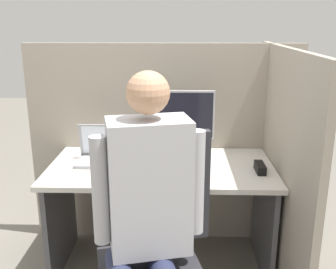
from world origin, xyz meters
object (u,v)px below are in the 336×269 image
object	(u,v)px
person	(146,213)
monitor	(179,119)
stapler	(260,168)
carrot_toy	(205,176)
paper_box	(179,151)
laptop	(104,155)
office_chair	(157,245)

from	to	relation	value
person	monitor	bearing A→B (deg)	81.88
monitor	stapler	xyz separation A→B (m)	(0.48, -0.26, -0.23)
carrot_toy	person	bearing A→B (deg)	-116.18
paper_box	laptop	size ratio (longest dim) A/B	0.95
paper_box	office_chair	xyz separation A→B (m)	(-0.10, -0.80, -0.20)
stapler	office_chair	distance (m)	0.82
stapler	paper_box	bearing A→B (deg)	152.01
carrot_toy	office_chair	distance (m)	0.52
carrot_toy	person	xyz separation A→B (m)	(-0.28, -0.58, 0.07)
stapler	person	world-z (taller)	person
laptop	stapler	xyz separation A→B (m)	(0.95, -0.14, -0.02)
laptop	carrot_toy	world-z (taller)	laptop
paper_box	person	distance (m)	0.97
monitor	laptop	size ratio (longest dim) A/B	1.37
stapler	person	bearing A→B (deg)	-131.14
office_chair	person	distance (m)	0.30
laptop	paper_box	bearing A→B (deg)	13.26
paper_box	monitor	bearing A→B (deg)	90.00
office_chair	person	xyz separation A→B (m)	(-0.04, -0.15, 0.25)
laptop	office_chair	world-z (taller)	office_chair
office_chair	laptop	bearing A→B (deg)	118.37
paper_box	person	world-z (taller)	person
paper_box	monitor	world-z (taller)	monitor
carrot_toy	monitor	bearing A→B (deg)	111.03
monitor	office_chair	xyz separation A→B (m)	(-0.10, -0.80, -0.41)
laptop	carrot_toy	xyz separation A→B (m)	(0.62, -0.27, -0.03)
office_chair	person	bearing A→B (deg)	-103.53
monitor	laptop	distance (m)	0.53
laptop	stapler	size ratio (longest dim) A/B	2.34
monitor	office_chair	distance (m)	0.91
paper_box	carrot_toy	world-z (taller)	paper_box
laptop	carrot_toy	bearing A→B (deg)	-23.39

